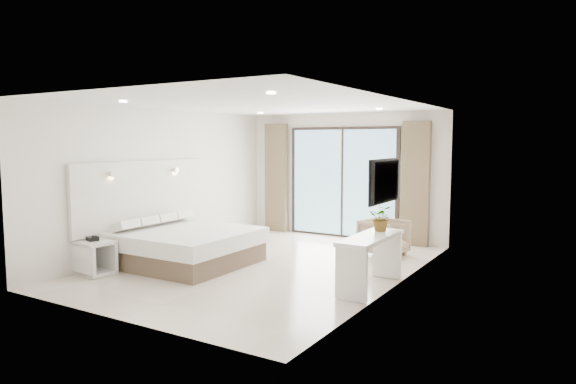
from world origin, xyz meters
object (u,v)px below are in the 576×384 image
object	(u,v)px
bed	(185,246)
console_desk	(371,250)
armchair	(384,236)
nightstand	(94,257)

from	to	relation	value
bed	console_desk	size ratio (longest dim) A/B	1.43
console_desk	armchair	bearing A→B (deg)	105.57
bed	console_desk	distance (m)	3.31
console_desk	bed	bearing A→B (deg)	-175.85
nightstand	armchair	world-z (taller)	armchair
console_desk	armchair	xyz separation A→B (m)	(-0.60, 2.15, -0.19)
armchair	console_desk	bearing A→B (deg)	-151.60
console_desk	armchair	distance (m)	2.24
console_desk	nightstand	bearing A→B (deg)	-159.84
nightstand	bed	bearing A→B (deg)	65.52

